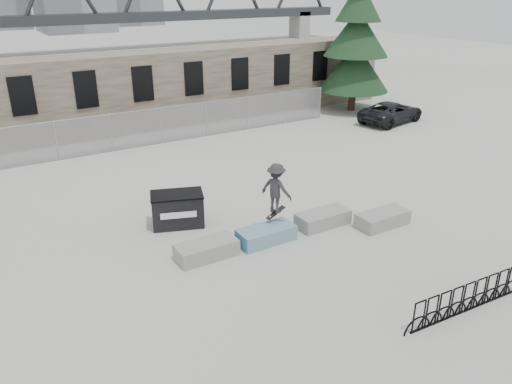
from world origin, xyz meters
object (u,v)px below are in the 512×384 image
planter_far_left (207,249)px  suv (391,112)px  planter_center_right (323,218)px  dumpster (178,209)px  planter_center_left (266,234)px  skateboarder (276,188)px  planter_offset (383,218)px  bike_rack (468,298)px  spruce_tree (356,39)px

planter_far_left → suv: size_ratio=0.42×
planter_far_left → suv: 19.80m
planter_center_right → dumpster: dumpster is taller
planter_center_left → dumpster: dumpster is taller
dumpster → skateboarder: skateboarder is taller
planter_center_right → planter_offset: (1.87, -1.15, 0.00)m
bike_rack → spruce_tree: (12.82, 19.30, 4.34)m
planter_center_left → suv: bearing=31.3°
planter_offset → spruce_tree: spruce_tree is taller
bike_rack → planter_center_right: bearing=90.9°
planter_center_right → bike_rack: bike_rack is taller
planter_offset → planter_center_right: bearing=148.4°
bike_rack → planter_far_left: bearing=127.2°
planter_center_right → skateboarder: skateboarder is taller
planter_center_left → suv: 17.93m
planter_far_left → planter_offset: (6.54, -1.28, 0.00)m
planter_offset → planter_far_left: bearing=168.9°
planter_far_left → planter_center_right: bearing=-1.5°
planter_far_left → suv: suv is taller
dumpster → suv: size_ratio=0.45×
planter_center_left → suv: size_ratio=0.42×
planter_center_right → suv: size_ratio=0.42×
dumpster → skateboarder: size_ratio=1.09×
planter_far_left → spruce_tree: spruce_tree is taller
planter_center_right → spruce_tree: size_ratio=0.17×
planter_far_left → suv: bearing=27.7°
dumpster → spruce_tree: 20.69m
planter_offset → skateboarder: 4.27m
planter_center_left → spruce_tree: bearing=40.5°
bike_rack → planter_center_left: bearing=112.5°
planter_far_left → dumpster: bearing=86.8°
planter_far_left → spruce_tree: 22.34m
dumpster → bike_rack: 10.08m
dumpster → planter_far_left: bearing=-73.7°
skateboarder → planter_far_left: bearing=68.3°
planter_far_left → bike_rack: (4.76, -6.28, 0.15)m
suv → skateboarder: 17.29m
dumpster → skateboarder: bearing=-23.5°
planter_far_left → planter_center_left: bearing=-3.0°
spruce_tree → planter_far_left: bearing=-143.5°
planter_center_right → planter_center_left: bearing=179.8°
planter_center_right → spruce_tree: 18.97m
planter_center_left → planter_center_right: same height
bike_rack → planter_offset: bearing=70.5°
planter_center_right → spruce_tree: (12.92, 13.15, 4.49)m
dumpster → bike_rack: (4.61, -8.96, -0.19)m
planter_center_right → dumpster: 5.33m
dumpster → planter_center_right: bearing=-12.3°
planter_center_right → dumpster: bearing=148.1°
planter_far_left → bike_rack: 7.88m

